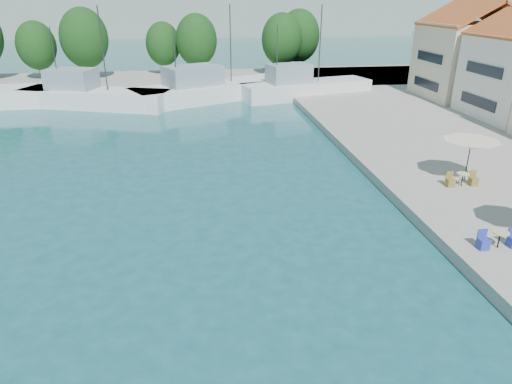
{
  "coord_description": "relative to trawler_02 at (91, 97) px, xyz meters",
  "views": [
    {
      "loc": [
        -4.52,
        5.27,
        10.44
      ],
      "look_at": [
        -1.73,
        26.0,
        1.51
      ],
      "focal_mm": 32.0,
      "sensor_mm": 36.0,
      "label": 1
    }
  ],
  "objects": [
    {
      "name": "quay_far",
      "position": [
        7.09,
        12.92,
        -0.77
      ],
      "size": [
        90.0,
        16.0,
        0.6
      ],
      "primitive_type": "cube",
      "color": "#99968A",
      "rests_on": "ground"
    },
    {
      "name": "hill_west",
      "position": [
        -14.91,
        105.92,
        6.93
      ],
      "size": [
        180.0,
        40.0,
        16.0
      ],
      "primitive_type": "cube",
      "color": "gray",
      "rests_on": "ground"
    },
    {
      "name": "hill_east",
      "position": [
        55.09,
        125.92,
        4.93
      ],
      "size": [
        140.0,
        40.0,
        12.0
      ],
      "primitive_type": "cube",
      "color": "gray",
      "rests_on": "ground"
    },
    {
      "name": "building_06",
      "position": [
        39.09,
        -3.08,
        4.43
      ],
      "size": [
        9.0,
        8.8,
        10.2
      ],
      "color": "beige",
      "rests_on": "quay_right"
    },
    {
      "name": "trawler_02",
      "position": [
        0.0,
        0.0,
        0.0
      ],
      "size": [
        15.95,
        8.86,
        10.2
      ],
      "rotation": [
        0.0,
        0.0,
        -0.33
      ],
      "color": "white",
      "rests_on": "ground"
    },
    {
      "name": "trawler_03",
      "position": [
        12.6,
        2.12,
        -0.0
      ],
      "size": [
        19.25,
        12.92,
        10.2
      ],
      "rotation": [
        0.0,
        0.0,
        0.46
      ],
      "color": "white",
      "rests_on": "ground"
    },
    {
      "name": "trawler_04",
      "position": [
        22.7,
        1.61,
        0.0
      ],
      "size": [
        15.37,
        7.54,
        10.2
      ],
      "rotation": [
        0.0,
        0.0,
        0.26
      ],
      "color": "silver",
      "rests_on": "ground"
    },
    {
      "name": "tree_03",
      "position": [
        -9.27,
        15.58,
        3.71
      ],
      "size": [
        4.89,
        4.89,
        7.24
      ],
      "color": "#3F2B19",
      "rests_on": "quay_far"
    },
    {
      "name": "tree_04",
      "position": [
        -3.0,
        14.57,
        4.64
      ],
      "size": [
        5.98,
        5.98,
        8.85
      ],
      "color": "#3F2B19",
      "rests_on": "quay_far"
    },
    {
      "name": "tree_05",
      "position": [
        6.64,
        17.77,
        3.53
      ],
      "size": [
        4.68,
        4.68,
        6.93
      ],
      "color": "#3F2B19",
      "rests_on": "quay_far"
    },
    {
      "name": "tree_06",
      "position": [
        11.19,
        15.13,
        4.18
      ],
      "size": [
        5.44,
        5.44,
        8.05
      ],
      "color": "#3F2B19",
      "rests_on": "quay_far"
    },
    {
      "name": "tree_07",
      "position": [
        22.59,
        14.53,
        4.2
      ],
      "size": [
        5.47,
        5.47,
        8.09
      ],
      "color": "#3F2B19",
      "rests_on": "quay_far"
    },
    {
      "name": "tree_08",
      "position": [
        25.45,
        16.91,
        4.44
      ],
      "size": [
        5.75,
        5.75,
        8.51
      ],
      "color": "#3F2B19",
      "rests_on": "quay_far"
    },
    {
      "name": "umbrella_cream",
      "position": [
        26.02,
        -25.76,
        1.68
      ],
      "size": [
        3.19,
        3.19,
        2.4
      ],
      "color": "black",
      "rests_on": "quay_right"
    },
    {
      "name": "cafe_table_02",
      "position": [
        23.06,
        -33.36,
        -0.18
      ],
      "size": [
        1.82,
        0.7,
        0.76
      ],
      "color": "black",
      "rests_on": "quay_right"
    },
    {
      "name": "cafe_table_03",
      "position": [
        25.3,
        -26.65,
        -0.18
      ],
      "size": [
        1.82,
        0.7,
        0.76
      ],
      "color": "black",
      "rests_on": "quay_right"
    }
  ]
}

